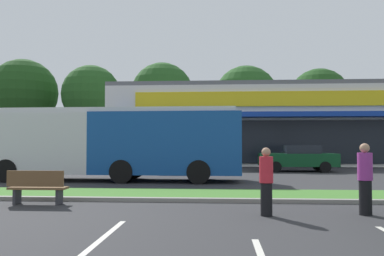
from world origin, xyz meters
TOP-DOWN VIEW (x-y plane):
  - grass_median at (0.00, 14.00)m, footprint 56.00×2.20m
  - curb_lip at (0.00, 12.78)m, footprint 56.00×0.24m
  - parking_stripe_0 at (-2.84, 7.44)m, footprint 0.12×4.80m
  - storefront_building at (2.40, 36.95)m, footprint 22.99×15.25m
  - tree_far_left at (-22.06, 43.60)m, footprint 7.35×7.35m
  - tree_left at (-14.19, 42.61)m, footprint 6.16×6.16m
  - tree_mid_left at (-6.88, 44.49)m, footprint 6.75×6.75m
  - tree_mid at (2.30, 45.69)m, footprint 7.09×7.09m
  - tree_mid_right at (9.95, 44.42)m, footprint 6.42×6.42m
  - city_bus at (-5.73, 19.11)m, footprint 12.02×2.88m
  - bus_stop_bench at (-5.80, 12.03)m, footprint 1.60×0.45m
  - car_2 at (-3.45, 24.05)m, footprint 4.73×2.00m
  - car_3 at (-8.64, 25.66)m, footprint 4.28×1.95m
  - car_4 at (4.00, 25.56)m, footprint 4.52×2.00m
  - pedestrian_by_pole at (2.73, 10.97)m, footprint 0.34×0.34m
  - pedestrian_mid at (0.37, 10.71)m, footprint 0.32×0.32m

SIDE VIEW (x-z plane):
  - parking_stripe_0 at x=-2.84m, z-range 0.00..0.01m
  - grass_median at x=0.00m, z-range 0.00..0.12m
  - curb_lip at x=0.00m, z-range 0.00..0.12m
  - bus_stop_bench at x=-5.80m, z-range 0.03..0.98m
  - car_2 at x=-3.45m, z-range 0.03..1.55m
  - car_3 at x=-8.64m, z-range 0.02..1.58m
  - car_4 at x=4.00m, z-range 0.02..1.59m
  - pedestrian_mid at x=0.37m, z-range 0.00..1.61m
  - pedestrian_by_pole at x=2.73m, z-range 0.00..1.71m
  - city_bus at x=-5.73m, z-range 0.14..3.39m
  - storefront_building at x=2.40m, z-range 0.00..6.23m
  - tree_mid_right at x=9.95m, z-range 1.57..11.16m
  - tree_mid at x=2.30m, z-range 1.56..11.80m
  - tree_left at x=-14.19m, z-range 1.85..11.75m
  - tree_mid_left at x=-6.88m, z-range 1.84..12.29m
  - tree_far_left at x=-22.06m, z-range 1.74..12.59m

